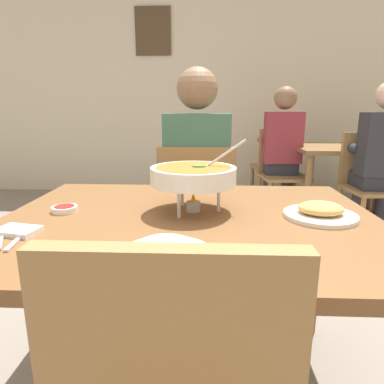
# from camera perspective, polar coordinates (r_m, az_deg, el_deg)

# --- Properties ---
(cafe_rear_partition) EXTENTS (10.00, 0.10, 3.00)m
(cafe_rear_partition) POSITION_cam_1_polar(r_m,az_deg,el_deg) (4.53, 1.97, 19.00)
(cafe_rear_partition) COLOR beige
(cafe_rear_partition) RESTS_ON ground_plane
(picture_frame_hung) EXTENTS (0.44, 0.03, 0.56)m
(picture_frame_hung) POSITION_cam_1_polar(r_m,az_deg,el_deg) (4.60, -6.63, 25.49)
(picture_frame_hung) COLOR #4C3823
(dining_table_main) EXTENTS (1.28, 0.99, 0.74)m
(dining_table_main) POSITION_cam_1_polar(r_m,az_deg,el_deg) (1.18, -0.33, -8.81)
(dining_table_main) COLOR brown
(dining_table_main) RESTS_ON ground_plane
(chair_diner_main) EXTENTS (0.44, 0.44, 0.90)m
(chair_diner_main) POSITION_cam_1_polar(r_m,az_deg,el_deg) (1.95, 0.83, -3.48)
(chair_diner_main) COLOR olive
(chair_diner_main) RESTS_ON ground_plane
(diner_main) EXTENTS (0.40, 0.45, 1.31)m
(diner_main) POSITION_cam_1_polar(r_m,az_deg,el_deg) (1.93, 0.88, 3.53)
(diner_main) COLOR #2D2D38
(diner_main) RESTS_ON ground_plane
(curry_bowl) EXTENTS (0.33, 0.30, 0.26)m
(curry_bowl) POSITION_cam_1_polar(r_m,az_deg,el_deg) (1.17, 0.23, 2.77)
(curry_bowl) COLOR silver
(curry_bowl) RESTS_ON dining_table_main
(rice_plate) EXTENTS (0.24, 0.24, 0.06)m
(rice_plate) POSITION_cam_1_polar(r_m,az_deg,el_deg) (0.83, -4.45, -9.99)
(rice_plate) COLOR white
(rice_plate) RESTS_ON dining_table_main
(appetizer_plate) EXTENTS (0.24, 0.24, 0.06)m
(appetizer_plate) POSITION_cam_1_polar(r_m,az_deg,el_deg) (1.21, 20.98, -3.18)
(appetizer_plate) COLOR white
(appetizer_plate) RESTS_ON dining_table_main
(sauce_dish) EXTENTS (0.09, 0.09, 0.02)m
(sauce_dish) POSITION_cam_1_polar(r_m,az_deg,el_deg) (1.28, -20.84, -2.68)
(sauce_dish) COLOR white
(sauce_dish) RESTS_ON dining_table_main
(napkin_folded) EXTENTS (0.13, 0.10, 0.02)m
(napkin_folded) POSITION_cam_1_polar(r_m,az_deg,el_deg) (1.12, -27.50, -5.88)
(napkin_folded) COLOR white
(napkin_folded) RESTS_ON dining_table_main
(fork_utensil) EXTENTS (0.09, 0.16, 0.01)m
(fork_utensil) POSITION_cam_1_polar(r_m,az_deg,el_deg) (1.09, -29.70, -6.86)
(fork_utensil) COLOR silver
(fork_utensil) RESTS_ON dining_table_main
(spoon_utensil) EXTENTS (0.04, 0.17, 0.01)m
(spoon_utensil) POSITION_cam_1_polar(r_m,az_deg,el_deg) (1.06, -27.39, -7.06)
(spoon_utensil) COLOR silver
(spoon_utensil) RESTS_ON dining_table_main
(dining_table_far) EXTENTS (1.00, 0.80, 0.74)m
(dining_table_far) POSITION_cam_1_polar(r_m,az_deg,el_deg) (3.69, 24.49, 5.05)
(dining_table_far) COLOR brown
(dining_table_far) RESTS_ON ground_plane
(chair_bg_left) EXTENTS (0.49, 0.49, 0.90)m
(chair_bg_left) POSITION_cam_1_polar(r_m,az_deg,el_deg) (3.57, 14.86, 4.00)
(chair_bg_left) COLOR olive
(chair_bg_left) RESTS_ON ground_plane
(chair_bg_middle) EXTENTS (0.48, 0.48, 0.90)m
(chair_bg_middle) POSITION_cam_1_polar(r_m,az_deg,el_deg) (3.27, 27.79, 2.00)
(chair_bg_middle) COLOR olive
(chair_bg_middle) RESTS_ON ground_plane
(chair_bg_corner) EXTENTS (0.47, 0.47, 0.90)m
(chair_bg_corner) POSITION_cam_1_polar(r_m,az_deg,el_deg) (4.07, 14.81, 5.16)
(chair_bg_corner) COLOR olive
(chair_bg_corner) RESTS_ON ground_plane
(patron_bg_left) EXTENTS (0.40, 0.45, 1.31)m
(patron_bg_left) POSITION_cam_1_polar(r_m,az_deg,el_deg) (3.53, 14.98, 7.76)
(patron_bg_left) COLOR #2D2D38
(patron_bg_left) RESTS_ON ground_plane
(patron_bg_middle) EXTENTS (0.40, 0.45, 1.31)m
(patron_bg_middle) POSITION_cam_1_polar(r_m,az_deg,el_deg) (3.15, 29.39, 5.77)
(patron_bg_middle) COLOR #2D2D38
(patron_bg_middle) RESTS_ON ground_plane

